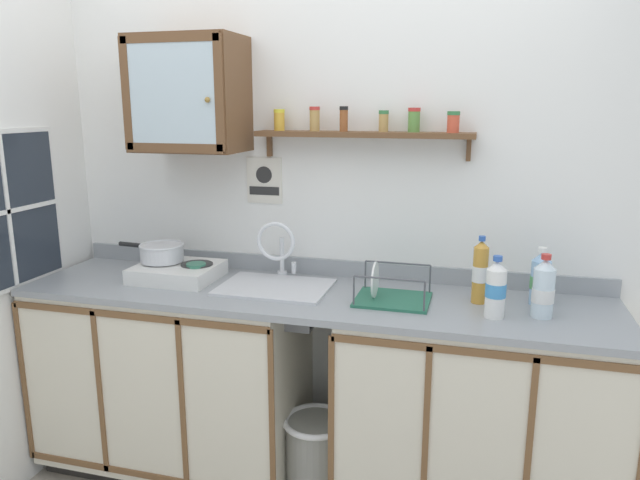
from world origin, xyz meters
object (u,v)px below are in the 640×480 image
object	(u,v)px
hot_plate_stove	(177,272)
sink	(275,292)
mug	(197,272)
bottle_water_clear_3	(543,289)
dish_rack	(390,295)
bottle_water_blue_1	(540,279)
trash_bin	(316,457)
bottle_juice_amber_2	(480,272)
warning_sign	(264,181)
saucepan	(161,252)
bottle_opaque_white_0	(496,289)
wall_cabinet	(189,94)

from	to	relation	value
hot_plate_stove	sink	bearing A→B (deg)	0.24
mug	bottle_water_clear_3	bearing A→B (deg)	-3.04
hot_plate_stove	dish_rack	xyz separation A→B (m)	(1.03, -0.05, -0.01)
bottle_water_blue_1	hot_plate_stove	bearing A→B (deg)	-177.57
sink	trash_bin	xyz separation A→B (m)	(0.23, -0.13, -0.73)
dish_rack	mug	size ratio (longest dim) A/B	2.47
bottle_juice_amber_2	trash_bin	distance (m)	1.12
mug	warning_sign	distance (m)	0.55
saucepan	bottle_water_clear_3	bearing A→B (deg)	-3.62
warning_sign	bottle_opaque_white_0	bearing A→B (deg)	-20.04
sink	bottle_opaque_white_0	bearing A→B (deg)	-8.48
bottle_juice_amber_2	dish_rack	world-z (taller)	bottle_juice_amber_2
bottle_water_blue_1	warning_sign	xyz separation A→B (m)	(-1.28, 0.19, 0.34)
dish_rack	bottle_water_blue_1	bearing A→B (deg)	11.20
trash_bin	wall_cabinet	bearing A→B (deg)	161.13
mug	wall_cabinet	distance (m)	0.82
saucepan	trash_bin	distance (m)	1.20
saucepan	sink	bearing A→B (deg)	-2.19
warning_sign	trash_bin	xyz separation A→B (m)	(0.37, -0.38, -1.20)
dish_rack	saucepan	bearing A→B (deg)	176.18
bottle_opaque_white_0	wall_cabinet	world-z (taller)	wall_cabinet
saucepan	warning_sign	bearing A→B (deg)	27.80
saucepan	bottle_juice_amber_2	distance (m)	1.48
bottle_water_blue_1	bottle_juice_amber_2	size ratio (longest dim) A/B	0.85
bottle_water_blue_1	dish_rack	bearing A→B (deg)	-168.80
wall_cabinet	warning_sign	distance (m)	0.53
saucepan	bottle_water_blue_1	size ratio (longest dim) A/B	1.44
wall_cabinet	bottle_water_clear_3	bearing A→B (deg)	-6.82
saucepan	bottle_water_blue_1	bearing A→B (deg)	1.49
bottle_water_clear_3	trash_bin	bearing A→B (deg)	-177.49
bottle_water_blue_1	bottle_water_clear_3	xyz separation A→B (m)	(-0.00, -0.15, 0.00)
dish_rack	wall_cabinet	xyz separation A→B (m)	(-0.98, 0.15, 0.83)
sink	warning_sign	world-z (taller)	warning_sign
sink	bottle_water_blue_1	world-z (taller)	sink
hot_plate_stove	mug	distance (m)	0.10
bottle_opaque_white_0	wall_cabinet	distance (m)	1.61
sink	hot_plate_stove	distance (m)	0.50
saucepan	bottle_juice_amber_2	size ratio (longest dim) A/B	1.22
bottle_juice_amber_2	wall_cabinet	world-z (taller)	wall_cabinet
saucepan	mug	xyz separation A→B (m)	(0.20, -0.03, -0.08)
wall_cabinet	saucepan	bearing A→B (deg)	-151.17
saucepan	bottle_juice_amber_2	bearing A→B (deg)	0.05
bottle_juice_amber_2	dish_rack	distance (m)	0.39
bottle_opaque_white_0	bottle_water_blue_1	size ratio (longest dim) A/B	1.02
hot_plate_stove	mug	world-z (taller)	mug
sink	mug	size ratio (longest dim) A/B	3.91
hot_plate_stove	bottle_water_blue_1	world-z (taller)	bottle_water_blue_1
bottle_water_clear_3	dish_rack	bearing A→B (deg)	176.73
bottle_juice_amber_2	mug	distance (m)	1.29
saucepan	bottle_water_clear_3	distance (m)	1.73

